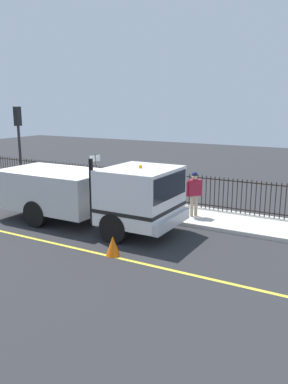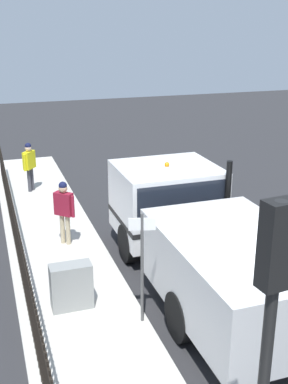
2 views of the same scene
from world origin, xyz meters
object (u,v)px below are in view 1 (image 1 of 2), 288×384
(utility_cabinet, at_px, (130,193))
(worker_standing, at_px, (194,189))
(street_sign, at_px, (95,174))
(traffic_light_near, at_px, (19,133))
(work_truck, at_px, (96,191))
(traffic_cone, at_px, (113,246))

(utility_cabinet, bearing_deg, worker_standing, -97.44)
(street_sign, bearing_deg, traffic_light_near, 87.82)
(work_truck, xyz_separation_m, worker_standing, (2.48, -2.71, -0.11))
(utility_cabinet, distance_m, traffic_cone, 5.49)
(utility_cabinet, height_order, street_sign, street_sign)
(traffic_light_near, bearing_deg, traffic_cone, 57.00)
(traffic_cone, xyz_separation_m, street_sign, (3.70, 3.34, 1.24))
(worker_standing, xyz_separation_m, street_sign, (-0.81, 3.97, 0.36))
(work_truck, distance_m, worker_standing, 3.68)
(worker_standing, bearing_deg, traffic_cone, 36.27)
(worker_standing, distance_m, utility_cabinet, 3.15)
(work_truck, height_order, traffic_light_near, traffic_light_near)
(traffic_light_near, xyz_separation_m, street_sign, (-0.17, -4.39, -1.47))
(traffic_light_near, height_order, street_sign, traffic_light_near)
(traffic_light_near, xyz_separation_m, utility_cabinet, (1.04, -5.28, -2.39))
(worker_standing, distance_m, traffic_cone, 4.63)
(work_truck, xyz_separation_m, utility_cabinet, (2.88, 0.36, -0.67))
(worker_standing, bearing_deg, work_truck, -3.37)
(traffic_cone, bearing_deg, worker_standing, -7.98)
(worker_standing, relative_size, utility_cabinet, 1.77)
(traffic_cone, height_order, street_sign, street_sign)
(work_truck, bearing_deg, traffic_cone, 45.48)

